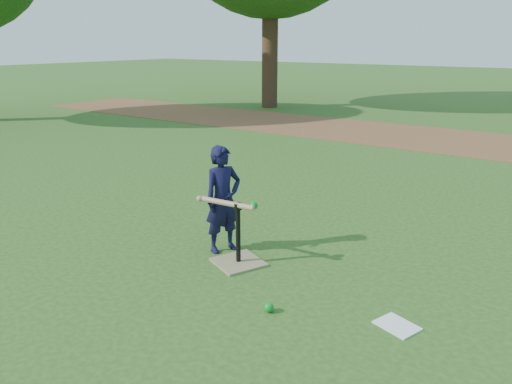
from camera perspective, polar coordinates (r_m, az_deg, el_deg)
The scene contains 7 objects.
ground at distance 5.08m, azimuth -3.77°, elevation -7.23°, with size 80.00×80.00×0.00m, color #285116.
dirt_strip at distance 11.67m, azimuth 19.84°, elevation 5.74°, with size 24.00×3.00×0.01m, color brown.
child at distance 5.02m, azimuth -3.79°, elevation -0.86°, with size 0.40×0.26×1.10m, color black.
wiffle_ball_ground at distance 4.08m, azimuth 1.50°, elevation -13.05°, with size 0.08×0.08×0.08m, color #0C8C25.
clipboard at distance 4.06m, azimuth 15.83°, elevation -14.47°, with size 0.30×0.23×0.01m, color white.
batting_tee at distance 4.86m, azimuth -2.03°, elevation -6.95°, with size 0.57×0.57×0.61m.
swing_action at distance 4.74m, azimuth -3.09°, elevation -1.28°, with size 0.63×0.20×0.08m.
Camera 1 is at (2.91, -3.61, 2.08)m, focal length 35.00 mm.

